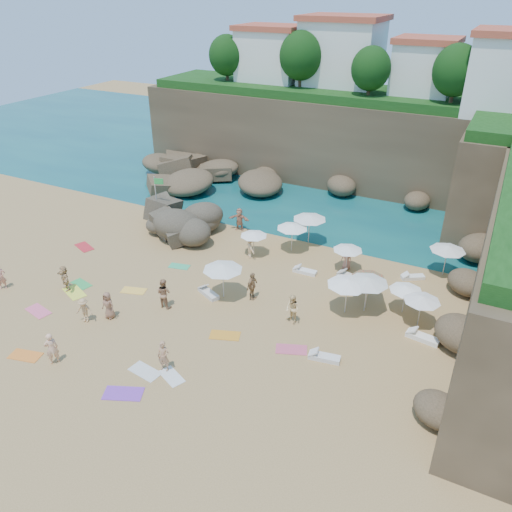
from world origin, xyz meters
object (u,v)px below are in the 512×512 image
at_px(parasol_2, 348,248).
at_px(person_stand_6, 51,348).
at_px(rock_outcrop, 172,234).
at_px(parasol_1, 310,217).
at_px(person_stand_0, 1,277).
at_px(flag_pole, 157,195).
at_px(person_stand_3, 252,286).
at_px(person_stand_5, 239,219).
at_px(person_stand_4, 347,258).
at_px(person_stand_1, 164,293).
at_px(parasol_0, 292,226).
at_px(lounger_0, 305,271).
at_px(person_stand_2, 251,247).

distance_m(parasol_2, person_stand_6, 19.40).
xyz_separation_m(rock_outcrop, person_stand_6, (3.42, -15.42, 0.93)).
bearing_deg(parasol_1, person_stand_0, -135.48).
xyz_separation_m(flag_pole, person_stand_0, (-3.32, -12.49, -1.83)).
relative_size(parasol_1, person_stand_3, 1.36).
bearing_deg(person_stand_5, person_stand_4, -19.52).
xyz_separation_m(rock_outcrop, parasol_1, (10.22, 3.48, 2.20)).
relative_size(parasol_2, person_stand_0, 1.16).
bearing_deg(person_stand_6, person_stand_1, -165.10).
xyz_separation_m(flag_pole, person_stand_4, (15.85, 0.17, -1.88)).
relative_size(rock_outcrop, person_stand_3, 3.86).
bearing_deg(parasol_2, person_stand_0, -147.22).
distance_m(parasol_1, parasol_2, 4.76).
height_order(flag_pole, person_stand_0, flag_pole).
relative_size(person_stand_0, person_stand_1, 0.91).
bearing_deg(person_stand_6, person_stand_5, -151.17).
height_order(parasol_0, person_stand_5, parasol_0).
xyz_separation_m(parasol_2, person_stand_4, (-0.08, 0.26, -0.94)).
height_order(lounger_0, person_stand_5, person_stand_5).
bearing_deg(parasol_1, person_stand_3, -91.98).
xyz_separation_m(flag_pole, person_stand_3, (11.74, -6.16, -1.77)).
height_order(rock_outcrop, parasol_0, parasol_0).
bearing_deg(person_stand_1, person_stand_5, -82.30).
distance_m(person_stand_1, person_stand_5, 11.73).
xyz_separation_m(rock_outcrop, person_stand_3, (9.91, -5.30, 0.93)).
relative_size(parasol_1, person_stand_6, 1.36).
bearing_deg(person_stand_5, parasol_1, -3.82).
relative_size(person_stand_4, person_stand_5, 0.88).
xyz_separation_m(flag_pole, lounger_0, (13.51, -1.70, -2.58)).
distance_m(rock_outcrop, person_stand_6, 15.82).
height_order(parasol_2, person_stand_2, parasol_2).
relative_size(person_stand_2, person_stand_4, 1.01).
bearing_deg(flag_pole, person_stand_4, 0.61).
distance_m(lounger_0, person_stand_2, 4.41).
bearing_deg(person_stand_6, flag_pole, -130.34).
height_order(parasol_1, person_stand_2, parasol_1).
relative_size(flag_pole, parasol_0, 1.84).
xyz_separation_m(lounger_0, person_stand_4, (2.33, 1.87, 0.70)).
xyz_separation_m(parasol_1, person_stand_5, (-5.84, -0.34, -1.26)).
relative_size(lounger_0, person_stand_4, 0.99).
distance_m(lounger_0, person_stand_4, 3.07).
bearing_deg(person_stand_1, person_stand_2, -100.79).
bearing_deg(rock_outcrop, parasol_0, 10.56).
distance_m(parasol_1, person_stand_5, 5.98).
bearing_deg(person_stand_4, person_stand_5, -172.35).
distance_m(person_stand_1, person_stand_6, 7.20).
bearing_deg(person_stand_4, flag_pole, -159.37).
bearing_deg(person_stand_4, person_stand_2, -146.48).
relative_size(parasol_0, person_stand_4, 1.40).
relative_size(person_stand_0, person_stand_2, 1.05).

